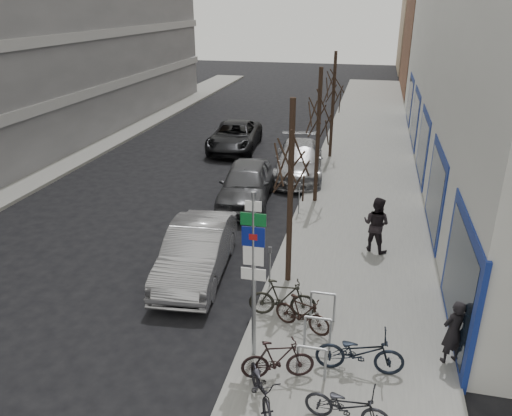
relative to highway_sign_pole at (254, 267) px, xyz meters
The scene contains 25 objects.
ground 3.44m from the highway_sign_pole, behind, with size 120.00×120.00×0.00m, color black.
sidewalk_east 10.50m from the highway_sign_pole, 78.15° to the left, with size 5.00×70.00×0.15m, color slate.
sidewalk_west 16.90m from the highway_sign_pole, 143.24° to the left, with size 3.00×70.00×0.15m, color slate.
brick_building_far 41.42m from the highway_sign_pole, 75.16° to the left, with size 12.00×14.00×8.00m, color brown.
tan_building_far 56.16m from the highway_sign_pole, 78.59° to the left, with size 13.00×12.00×9.00m, color #937A5B.
highway_sign_pole is the anchor object (origin of this frame).
bike_rack 2.36m from the highway_sign_pole, 23.59° to the left, with size 0.66×2.26×0.83m.
tree_near 3.88m from the highway_sign_pole, 86.74° to the left, with size 1.80×1.80×5.50m.
tree_mid 10.15m from the highway_sign_pole, 88.86° to the left, with size 1.80×1.80×5.50m.
tree_far 16.59m from the highway_sign_pole, 89.31° to the left, with size 1.80×1.80×5.50m.
meter_front 3.39m from the highway_sign_pole, 94.75° to the left, with size 0.10×0.08×1.27m.
meter_mid 8.65m from the highway_sign_pole, 91.68° to the left, with size 0.10×0.08×1.27m.
meter_back 14.10m from the highway_sign_pole, 91.02° to the left, with size 0.10×0.08×1.27m.
bike_near_left 2.39m from the highway_sign_pole, 71.00° to the right, with size 0.49×1.61×0.98m, color black.
bike_near_right 2.05m from the highway_sign_pole, 43.23° to the right, with size 0.48×1.62×0.98m, color black.
bike_mid_curb 2.95m from the highway_sign_pole, ahead, with size 0.59×1.94×1.18m, color black.
bike_mid_inner 2.46m from the highway_sign_pole, 77.65° to the left, with size 0.53×1.78×1.08m, color black.
bike_far_curb 3.28m from the highway_sign_pole, 35.49° to the right, with size 0.51×1.68×1.02m, color black.
bike_far_inner 2.39m from the highway_sign_pole, 51.54° to the left, with size 0.46×1.55×0.94m, color black.
parked_car_front 4.61m from the highway_sign_pole, 127.17° to the left, with size 1.68×4.81×1.59m, color #A0A0A5.
parked_car_mid 9.96m from the highway_sign_pole, 105.35° to the left, with size 1.99×4.94×1.68m, color #444549.
parked_car_back 13.51m from the highway_sign_pole, 94.28° to the left, with size 2.21×5.44×1.58m, color #99999E.
lane_car 18.00m from the highway_sign_pole, 106.88° to the left, with size 2.51×5.43×1.51m, color black.
pedestrian_near 4.72m from the highway_sign_pole, 10.23° to the left, with size 0.58×0.38×1.59m, color black.
pedestrian_far 6.73m from the highway_sign_pole, 66.35° to the left, with size 0.69×0.47×1.88m, color black.
Camera 1 is at (4.61, -9.19, 7.79)m, focal length 35.00 mm.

